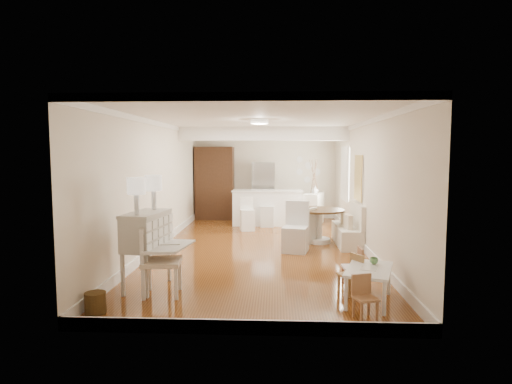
# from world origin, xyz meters

# --- Properties ---
(room) EXTENTS (9.00, 9.04, 2.82)m
(room) POSITION_xyz_m (0.04, 0.32, 1.98)
(room) COLOR brown
(room) RESTS_ON ground
(secretary_bureau) EXTENTS (1.07, 1.09, 1.21)m
(secretary_bureau) POSITION_xyz_m (-1.67, -2.84, 0.61)
(secretary_bureau) COLOR beige
(secretary_bureau) RESTS_ON ground
(gustavian_armchair) EXTENTS (0.66, 0.66, 1.04)m
(gustavian_armchair) POSITION_xyz_m (-1.35, -3.13, 0.52)
(gustavian_armchair) COLOR silver
(gustavian_armchair) RESTS_ON ground
(wicker_basket) EXTENTS (0.35, 0.35, 0.28)m
(wicker_basket) POSITION_xyz_m (-2.05, -3.90, 0.14)
(wicker_basket) COLOR #4B3417
(wicker_basket) RESTS_ON ground
(kids_table) EXTENTS (0.88, 1.13, 0.50)m
(kids_table) POSITION_xyz_m (1.67, -3.31, 0.25)
(kids_table) COLOR silver
(kids_table) RESTS_ON ground
(kids_chair_a) EXTENTS (0.40, 0.40, 0.61)m
(kids_chair_a) POSITION_xyz_m (1.46, -2.98, 0.31)
(kids_chair_a) COLOR #AD844E
(kids_chair_a) RESTS_ON ground
(kids_chair_b) EXTENTS (0.32, 0.32, 0.63)m
(kids_chair_b) POSITION_xyz_m (1.56, -2.56, 0.31)
(kids_chair_b) COLOR #9C6747
(kids_chair_b) RESTS_ON ground
(kids_chair_c) EXTENTS (0.34, 0.34, 0.57)m
(kids_chair_c) POSITION_xyz_m (1.49, -3.95, 0.28)
(kids_chair_c) COLOR #A26F49
(kids_chair_c) RESTS_ON ground
(banquette) EXTENTS (0.52, 1.60, 0.98)m
(banquette) POSITION_xyz_m (1.99, 0.50, 0.49)
(banquette) COLOR silver
(banquette) RESTS_ON ground
(dining_table) EXTENTS (1.22, 1.22, 0.80)m
(dining_table) POSITION_xyz_m (1.36, 0.69, 0.40)
(dining_table) COLOR #412A15
(dining_table) RESTS_ON ground
(slip_chair_near) EXTENTS (0.62, 0.64, 1.08)m
(slip_chair_near) POSITION_xyz_m (0.76, -0.26, 0.54)
(slip_chair_near) COLOR silver
(slip_chair_near) RESTS_ON ground
(slip_chair_far) EXTENTS (0.57, 0.57, 0.85)m
(slip_chair_far) POSITION_xyz_m (1.03, 0.64, 0.42)
(slip_chair_far) COLOR white
(slip_chair_far) RESTS_ON ground
(breakfast_counter) EXTENTS (2.05, 0.65, 1.03)m
(breakfast_counter) POSITION_xyz_m (0.10, 3.10, 0.52)
(breakfast_counter) COLOR white
(breakfast_counter) RESTS_ON ground
(bar_stool_left) EXTENTS (0.43, 0.43, 0.91)m
(bar_stool_left) POSITION_xyz_m (-0.43, 2.20, 0.45)
(bar_stool_left) COLOR white
(bar_stool_left) RESTS_ON ground
(bar_stool_right) EXTENTS (0.39, 0.39, 0.96)m
(bar_stool_right) POSITION_xyz_m (0.10, 2.83, 0.48)
(bar_stool_right) COLOR silver
(bar_stool_right) RESTS_ON ground
(pantry_cabinet) EXTENTS (1.20, 0.60, 2.30)m
(pantry_cabinet) POSITION_xyz_m (-1.60, 4.18, 1.15)
(pantry_cabinet) COLOR #381E11
(pantry_cabinet) RESTS_ON ground
(fridge) EXTENTS (0.75, 0.65, 1.80)m
(fridge) POSITION_xyz_m (0.30, 4.15, 0.90)
(fridge) COLOR silver
(fridge) RESTS_ON ground
(sideboard) EXTENTS (0.70, 1.05, 0.93)m
(sideboard) POSITION_xyz_m (1.46, 3.28, 0.46)
(sideboard) COLOR silver
(sideboard) RESTS_ON ground
(pencil_cup) EXTENTS (0.14, 0.14, 0.09)m
(pencil_cup) POSITION_xyz_m (1.79, -3.08, 0.54)
(pencil_cup) COLOR #589255
(pencil_cup) RESTS_ON kids_table
(branch_vase) EXTENTS (0.20, 0.20, 0.21)m
(branch_vase) POSITION_xyz_m (1.50, 3.28, 1.03)
(branch_vase) COLOR silver
(branch_vase) RESTS_ON sideboard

